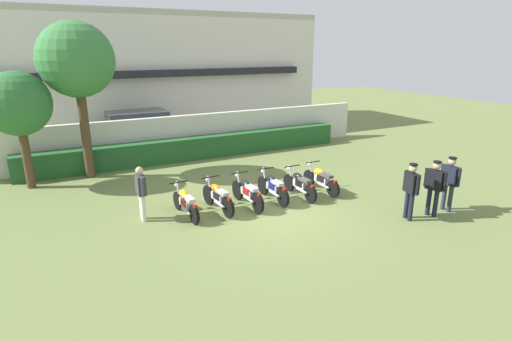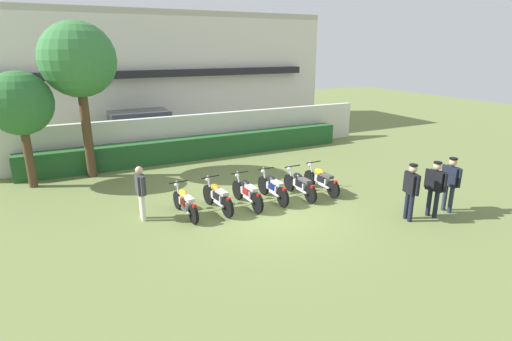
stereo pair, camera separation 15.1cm
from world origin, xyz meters
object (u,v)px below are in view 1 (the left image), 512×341
(tree_near_inspector, at_px, (18,105))
(motorcycle_in_row_4, at_px, (300,184))
(parked_car, at_px, (142,131))
(officer_2, at_px, (450,179))
(motorcycle_in_row_1, at_px, (218,197))
(officer_1, at_px, (435,184))
(motorcycle_in_row_2, at_px, (247,192))
(motorcycle_in_row_0, at_px, (185,202))
(motorcycle_in_row_3, at_px, (273,187))
(tree_far_side, at_px, (76,61))
(officer_0, at_px, (411,187))
(inspector_person, at_px, (141,189))
(motorcycle_in_row_5, at_px, (321,179))

(tree_near_inspector, height_order, motorcycle_in_row_4, tree_near_inspector)
(parked_car, distance_m, officer_2, 13.54)
(motorcycle_in_row_1, distance_m, officer_1, 6.35)
(motorcycle_in_row_2, bearing_deg, officer_2, -123.44)
(motorcycle_in_row_0, relative_size, motorcycle_in_row_2, 0.94)
(motorcycle_in_row_3, bearing_deg, motorcycle_in_row_2, 92.31)
(tree_far_side, bearing_deg, officer_0, -47.81)
(motorcycle_in_row_4, distance_m, officer_0, 3.52)
(motorcycle_in_row_0, bearing_deg, parked_car, -8.52)
(tree_near_inspector, bearing_deg, motorcycle_in_row_1, -44.70)
(motorcycle_in_row_0, relative_size, motorcycle_in_row_1, 0.98)
(tree_far_side, distance_m, inspector_person, 6.09)
(motorcycle_in_row_3, bearing_deg, motorcycle_in_row_4, -97.86)
(motorcycle_in_row_1, bearing_deg, motorcycle_in_row_5, -96.54)
(motorcycle_in_row_1, relative_size, motorcycle_in_row_3, 0.99)
(tree_far_side, xyz_separation_m, officer_1, (8.47, -8.62, -3.31))
(tree_far_side, distance_m, motorcycle_in_row_1, 7.26)
(motorcycle_in_row_1, relative_size, motorcycle_in_row_5, 0.98)
(motorcycle_in_row_4, bearing_deg, officer_2, -134.01)
(motorcycle_in_row_0, relative_size, motorcycle_in_row_4, 0.99)
(motorcycle_in_row_1, xyz_separation_m, motorcycle_in_row_5, (3.79, -0.05, -0.01))
(motorcycle_in_row_0, xyz_separation_m, motorcycle_in_row_2, (1.97, -0.10, 0.02))
(parked_car, xyz_separation_m, motorcycle_in_row_4, (3.19, -8.81, -0.49))
(motorcycle_in_row_5, distance_m, inspector_person, 6.00)
(inspector_person, bearing_deg, motorcycle_in_row_2, -7.45)
(parked_car, height_order, officer_2, parked_car)
(motorcycle_in_row_5, bearing_deg, motorcycle_in_row_1, 87.63)
(tree_near_inspector, bearing_deg, motorcycle_in_row_0, -50.77)
(officer_1, bearing_deg, motorcycle_in_row_5, -73.04)
(motorcycle_in_row_1, height_order, officer_1, officer_1)
(motorcycle_in_row_1, height_order, motorcycle_in_row_2, motorcycle_in_row_2)
(tree_far_side, bearing_deg, officer_2, -42.83)
(motorcycle_in_row_5, bearing_deg, inspector_person, 84.51)
(tree_near_inspector, xyz_separation_m, motorcycle_in_row_5, (8.85, -5.05, -2.49))
(motorcycle_in_row_1, bearing_deg, tree_near_inspector, 39.45)
(tree_near_inspector, relative_size, motorcycle_in_row_2, 2.09)
(officer_0, bearing_deg, motorcycle_in_row_5, -60.65)
(officer_0, bearing_deg, tree_far_side, -33.59)
(officer_2, bearing_deg, tree_far_side, -42.66)
(motorcycle_in_row_2, bearing_deg, officer_1, -128.10)
(motorcycle_in_row_0, bearing_deg, motorcycle_in_row_3, -94.90)
(tree_near_inspector, xyz_separation_m, motorcycle_in_row_3, (6.97, -5.01, -2.48))
(motorcycle_in_row_3, bearing_deg, tree_near_inspector, 53.36)
(tree_near_inspector, height_order, officer_0, tree_near_inspector)
(parked_car, xyz_separation_m, motorcycle_in_row_0, (-0.67, -8.66, -0.50))
(inspector_person, relative_size, officer_2, 0.95)
(tree_near_inspector, distance_m, inspector_person, 5.83)
(tree_near_inspector, height_order, motorcycle_in_row_1, tree_near_inspector)
(parked_car, distance_m, motorcycle_in_row_0, 8.70)
(tree_near_inspector, height_order, inspector_person, tree_near_inspector)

